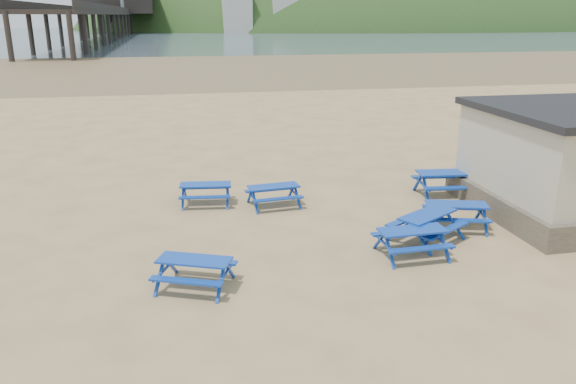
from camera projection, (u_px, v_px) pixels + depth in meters
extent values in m
plane|color=tan|center=(262.00, 250.00, 14.06)|extent=(400.00, 400.00, 0.00)
plane|color=olive|center=(189.00, 65.00, 65.46)|extent=(400.00, 400.00, 0.00)
plane|color=#42525E|center=(177.00, 34.00, 172.92)|extent=(400.00, 400.00, 0.00)
cube|color=#0E35A4|center=(274.00, 186.00, 17.12)|extent=(1.61, 0.77, 0.04)
cube|color=#0E35A4|center=(269.00, 189.00, 17.66)|extent=(1.56, 0.39, 0.04)
cube|color=#0E35A4|center=(279.00, 199.00, 16.73)|extent=(1.56, 0.39, 0.04)
cube|color=#0E35A4|center=(205.00, 185.00, 17.30)|extent=(1.62, 0.79, 0.04)
cube|color=#0E35A4|center=(207.00, 187.00, 17.86)|extent=(1.57, 0.40, 0.04)
cube|color=#0E35A4|center=(205.00, 197.00, 16.88)|extent=(1.57, 0.40, 0.04)
cube|color=#0E35A4|center=(449.00, 173.00, 17.96)|extent=(2.05, 0.99, 0.05)
cube|color=#0E35A4|center=(441.00, 176.00, 18.68)|extent=(2.00, 0.49, 0.05)
cube|color=#0E35A4|center=(456.00, 188.00, 17.42)|extent=(2.00, 0.49, 0.05)
cube|color=#0E35A4|center=(194.00, 260.00, 11.96)|extent=(1.68, 1.17, 0.04)
cube|color=#0E35A4|center=(203.00, 260.00, 12.52)|extent=(1.53, 0.81, 0.04)
cube|color=#0E35A4|center=(186.00, 281.00, 11.55)|extent=(1.53, 0.81, 0.04)
cube|color=#0E35A4|center=(413.00, 230.00, 13.54)|extent=(1.66, 0.69, 0.05)
cube|color=#0E35A4|center=(402.00, 232.00, 14.12)|extent=(1.64, 0.28, 0.05)
cube|color=#0E35A4|center=(422.00, 249.00, 13.11)|extent=(1.64, 0.28, 0.05)
cube|color=#0E35A4|center=(428.00, 214.00, 14.48)|extent=(1.84, 1.48, 0.05)
cube|color=#0E35A4|center=(408.00, 219.00, 14.97)|extent=(1.61, 1.11, 0.05)
cube|color=#0E35A4|center=(446.00, 230.00, 14.16)|extent=(1.61, 1.11, 0.05)
cube|color=black|center=(116.00, 14.00, 172.38)|extent=(9.00, 220.00, 0.60)
cube|color=black|center=(118.00, 1.00, 181.46)|extent=(22.00, 30.00, 8.00)
ellipsoid|color=#2D4C1E|center=(382.00, 52.00, 249.03)|extent=(264.00, 144.00, 108.00)
cube|color=#0E35A4|center=(457.00, 204.00, 15.36)|extent=(1.77, 1.07, 0.05)
cube|color=#0E35A4|center=(452.00, 207.00, 15.96)|extent=(1.65, 0.67, 0.05)
cube|color=#0E35A4|center=(460.00, 220.00, 14.91)|extent=(1.65, 0.67, 0.05)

